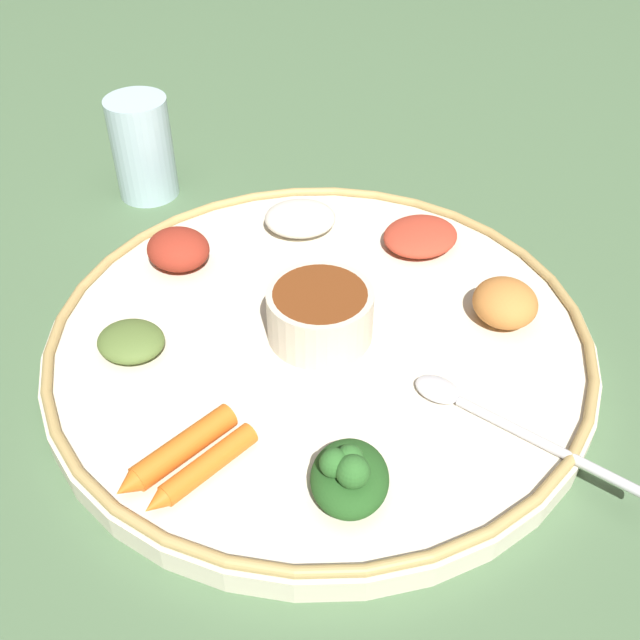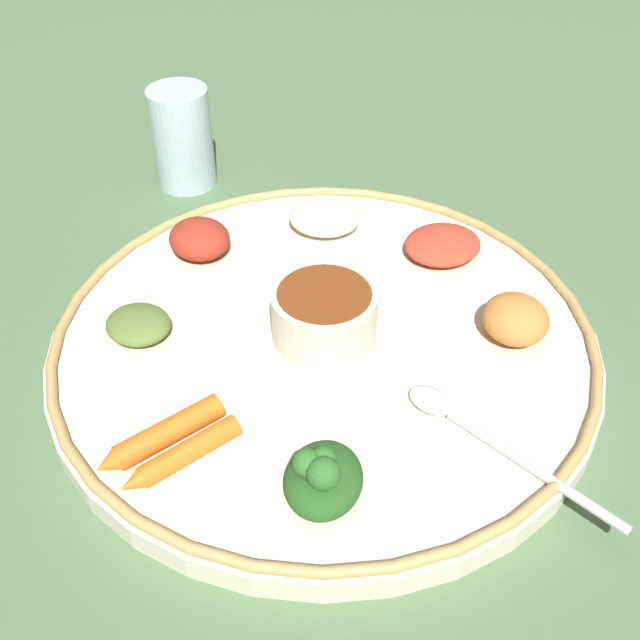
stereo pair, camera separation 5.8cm
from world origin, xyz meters
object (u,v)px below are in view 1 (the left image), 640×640
object	(u,v)px
center_bowl	(320,312)
greens_pile	(352,475)
spoon	(487,415)
carrot_outer	(202,469)
carrot_near_spoon	(177,451)
drinking_glass	(144,154)

from	to	relation	value
center_bowl	greens_pile	xyz separation A→B (m)	(0.00, -0.15, -0.01)
spoon	carrot_outer	xyz separation A→B (m)	(-0.20, -0.02, 0.00)
center_bowl	carrot_near_spoon	world-z (taller)	center_bowl
spoon	carrot_near_spoon	bearing A→B (deg)	-177.45
center_bowl	carrot_outer	xyz separation A→B (m)	(-0.09, -0.13, -0.02)
carrot_near_spoon	carrot_outer	world-z (taller)	carrot_near_spoon
center_bowl	spoon	distance (m)	0.15
greens_pile	carrot_near_spoon	size ratio (longest dim) A/B	0.84
carrot_near_spoon	drinking_glass	bearing A→B (deg)	95.75
greens_pile	carrot_near_spoon	world-z (taller)	greens_pile
spoon	carrot_outer	distance (m)	0.20
center_bowl	spoon	bearing A→B (deg)	-44.06
center_bowl	carrot_outer	size ratio (longest dim) A/B	1.07
center_bowl	spoon	world-z (taller)	center_bowl
spoon	carrot_near_spoon	xyz separation A→B (m)	(-0.21, -0.01, 0.00)
carrot_outer	drinking_glass	distance (m)	0.39
greens_pile	carrot_outer	size ratio (longest dim) A/B	0.91
greens_pile	carrot_outer	distance (m)	0.10
greens_pile	carrot_near_spoon	distance (m)	0.12
carrot_outer	spoon	bearing A→B (deg)	7.18
carrot_outer	drinking_glass	size ratio (longest dim) A/B	0.74
greens_pile	center_bowl	bearing A→B (deg)	90.57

